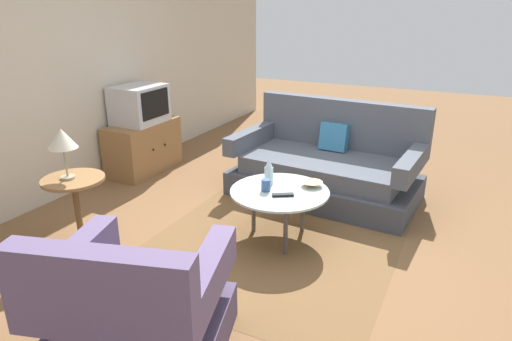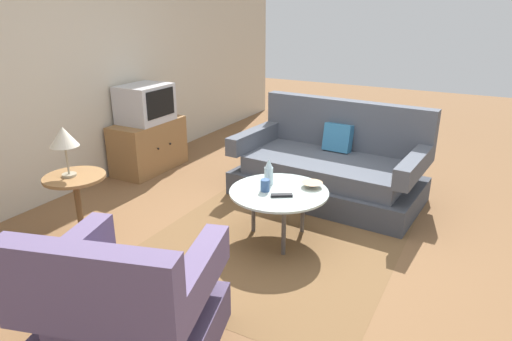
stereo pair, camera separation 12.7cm
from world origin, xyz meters
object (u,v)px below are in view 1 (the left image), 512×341
object	(u,v)px
couch	(327,167)
bowl	(312,184)
armchair	(136,316)
vase	(269,172)
coffee_table	(280,194)
television	(139,104)
side_table	(76,198)
table_lamp	(62,140)
tv_stand	(143,147)
tv_remote_dark	(283,195)
mug	(266,185)

from	to	relation	value
couch	bowl	xyz separation A→B (m)	(-0.90, -0.15, 0.17)
armchair	vase	distance (m)	1.73
armchair	coffee_table	distance (m)	1.63
television	vase	size ratio (longest dim) A/B	2.54
armchair	side_table	size ratio (longest dim) A/B	1.85
table_lamp	vase	world-z (taller)	table_lamp
vase	table_lamp	bearing A→B (deg)	125.51
side_table	tv_stand	xyz separation A→B (m)	(1.65, 0.69, -0.13)
table_lamp	bowl	world-z (taller)	table_lamp
couch	side_table	size ratio (longest dim) A/B	3.20
couch	bowl	size ratio (longest dim) A/B	10.70
television	tv_remote_dark	bearing A→B (deg)	-113.08
side_table	vase	xyz separation A→B (m)	(0.91, -1.27, 0.12)
television	bowl	bearing A→B (deg)	-105.20
side_table	mug	world-z (taller)	side_table
coffee_table	bowl	world-z (taller)	bowl
bowl	table_lamp	bearing A→B (deg)	122.28
armchair	tv_stand	bearing A→B (deg)	112.66
side_table	tv_remote_dark	bearing A→B (deg)	-64.04
tv_remote_dark	tv_stand	bearing A→B (deg)	-54.53
bowl	tv_remote_dark	size ratio (longest dim) A/B	1.05
vase	coffee_table	bearing A→B (deg)	-122.27
couch	tv_remote_dark	distance (m)	1.21
side_table	table_lamp	bearing A→B (deg)	127.42
couch	side_table	xyz separation A→B (m)	(-1.92, 1.47, 0.13)
tv_remote_dark	mug	bearing A→B (deg)	-45.68
mug	tv_remote_dark	xyz separation A→B (m)	(-0.04, -0.17, -0.04)
armchair	table_lamp	world-z (taller)	table_lamp
mug	bowl	distance (m)	0.40
side_table	television	size ratio (longest dim) A/B	1.04
tv_stand	table_lamp	xyz separation A→B (m)	(-1.67, -0.66, 0.61)
armchair	table_lamp	size ratio (longest dim) A/B	2.74
armchair	couch	xyz separation A→B (m)	(2.73, -0.19, -0.01)
tv_remote_dark	couch	bearing A→B (deg)	-120.80
armchair	tv_stand	xyz separation A→B (m)	(2.45, 1.96, -0.01)
coffee_table	tv_stand	xyz separation A→B (m)	(0.83, 2.10, -0.11)
armchair	television	world-z (taller)	television
side_table	television	bearing A→B (deg)	22.75
mug	tv_remote_dark	size ratio (longest dim) A/B	0.75
coffee_table	television	size ratio (longest dim) A/B	1.42
couch	tv_stand	bearing A→B (deg)	11.42
side_table	tv_remote_dark	world-z (taller)	side_table
television	vase	bearing A→B (deg)	-110.66
armchair	tv_stand	size ratio (longest dim) A/B	1.22
vase	couch	bearing A→B (deg)	-10.87
mug	tv_remote_dark	bearing A→B (deg)	-104.24
bowl	mug	bearing A→B (deg)	129.98
mug	bowl	bearing A→B (deg)	-50.02
side_table	television	distance (m)	1.82
tv_stand	mug	distance (m)	2.20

